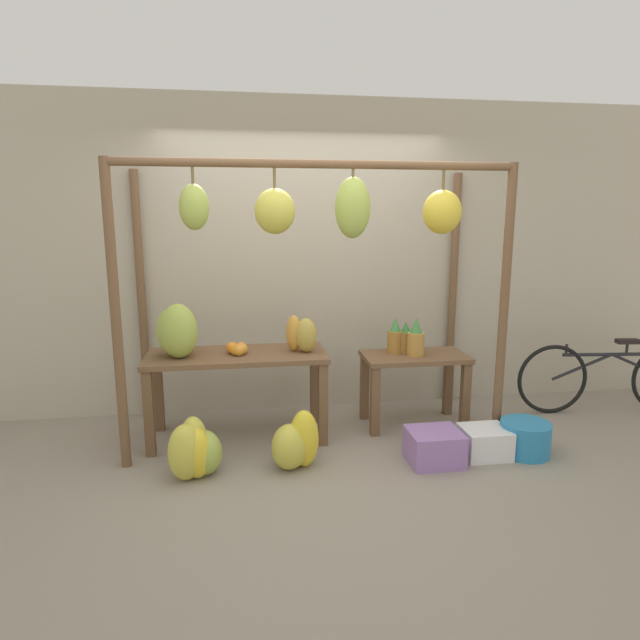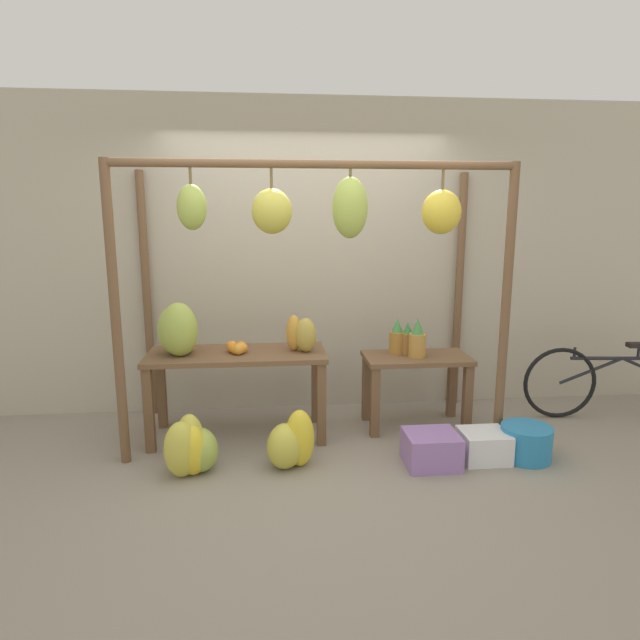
{
  "view_description": "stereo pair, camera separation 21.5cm",
  "coord_description": "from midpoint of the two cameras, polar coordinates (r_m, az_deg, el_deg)",
  "views": [
    {
      "loc": [
        -0.57,
        -3.5,
        1.78
      ],
      "look_at": [
        0.06,
        0.66,
        0.96
      ],
      "focal_mm": 30.0,
      "sensor_mm": 36.0,
      "label": 1
    },
    {
      "loc": [
        -0.35,
        -3.53,
        1.78
      ],
      "look_at": [
        0.06,
        0.66,
        0.96
      ],
      "focal_mm": 30.0,
      "sensor_mm": 36.0,
      "label": 2
    }
  ],
  "objects": [
    {
      "name": "banana_pile_ground_left",
      "position": [
        3.92,
        -14.73,
        -13.34
      ],
      "size": [
        0.44,
        0.4,
        0.42
      ],
      "color": "#9EB247",
      "rests_on": "ground_plane"
    },
    {
      "name": "ground_plane",
      "position": [
        3.97,
        -1.0,
        -15.59
      ],
      "size": [
        20.0,
        20.0,
        0.0
      ],
      "primitive_type": "plane",
      "color": "gray"
    },
    {
      "name": "shop_wall_back",
      "position": [
        4.9,
        -3.15,
        6.61
      ],
      "size": [
        8.0,
        0.08,
        2.8
      ],
      "color": "#B2A893",
      "rests_on": "ground_plane"
    },
    {
      "name": "display_table_side",
      "position": [
        4.63,
        8.71,
        -5.42
      ],
      "size": [
        0.88,
        0.48,
        0.62
      ],
      "color": "brown",
      "rests_on": "ground_plane"
    },
    {
      "name": "stall_awning",
      "position": [
        3.97,
        -0.92,
        8.59
      ],
      "size": [
        2.91,
        1.16,
        2.16
      ],
      "color": "brown",
      "rests_on": "ground_plane"
    },
    {
      "name": "fruit_crate_purple",
      "position": [
        4.27,
        15.73,
        -12.44
      ],
      "size": [
        0.34,
        0.3,
        0.22
      ],
      "color": "silver",
      "rests_on": "ground_plane"
    },
    {
      "name": "parked_bicycle",
      "position": [
        5.5,
        27.54,
        -5.39
      ],
      "size": [
        1.7,
        0.22,
        0.69
      ],
      "color": "black",
      "rests_on": "ground_plane"
    },
    {
      "name": "orange_pile",
      "position": [
        4.28,
        -10.15,
        -3.04
      ],
      "size": [
        0.17,
        0.19,
        0.09
      ],
      "color": "orange",
      "rests_on": "display_table_main"
    },
    {
      "name": "blue_bucket",
      "position": [
        4.39,
        19.7,
        -11.78
      ],
      "size": [
        0.37,
        0.37,
        0.25
      ],
      "color": "teal",
      "rests_on": "ground_plane"
    },
    {
      "name": "display_table_main",
      "position": [
        4.34,
        -10.25,
        -5.04
      ],
      "size": [
        1.41,
        0.6,
        0.71
      ],
      "color": "brown",
      "rests_on": "ground_plane"
    },
    {
      "name": "banana_pile_ground_right",
      "position": [
        3.92,
        -4.21,
        -12.99
      ],
      "size": [
        0.4,
        0.38,
        0.43
      ],
      "color": "yellow",
      "rests_on": "ground_plane"
    },
    {
      "name": "papaya_pile",
      "position": [
        4.27,
        -3.48,
        -1.56
      ],
      "size": [
        0.29,
        0.25,
        0.29
      ],
      "color": "gold",
      "rests_on": "display_table_main"
    },
    {
      "name": "banana_pile_on_table",
      "position": [
        4.28,
        -16.29,
        -1.28
      ],
      "size": [
        0.34,
        0.39,
        0.42
      ],
      "color": "yellow",
      "rests_on": "display_table_main"
    },
    {
      "name": "fruit_crate_white",
      "position": [
        4.07,
        10.57,
        -13.16
      ],
      "size": [
        0.38,
        0.34,
        0.24
      ],
      "color": "#9970B7",
      "rests_on": "ground_plane"
    },
    {
      "name": "pineapple_cluster",
      "position": [
        4.58,
        7.83,
        -2.04
      ],
      "size": [
        0.28,
        0.27,
        0.33
      ],
      "color": "#A3702D",
      "rests_on": "display_table_side"
    }
  ]
}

